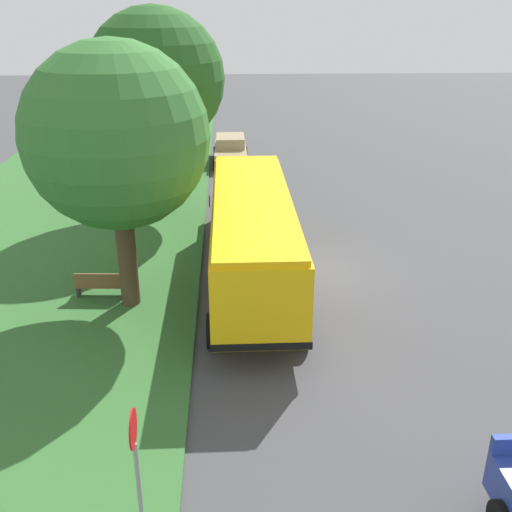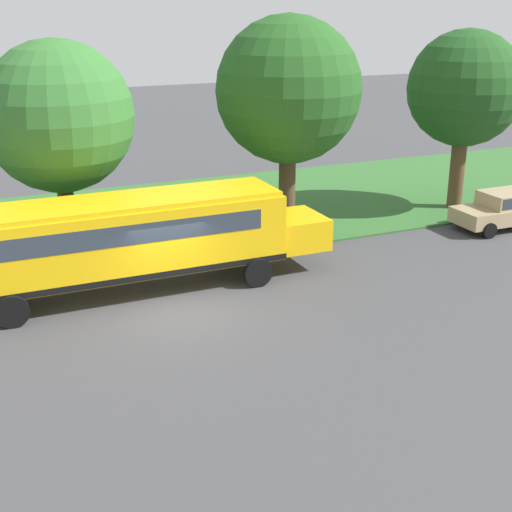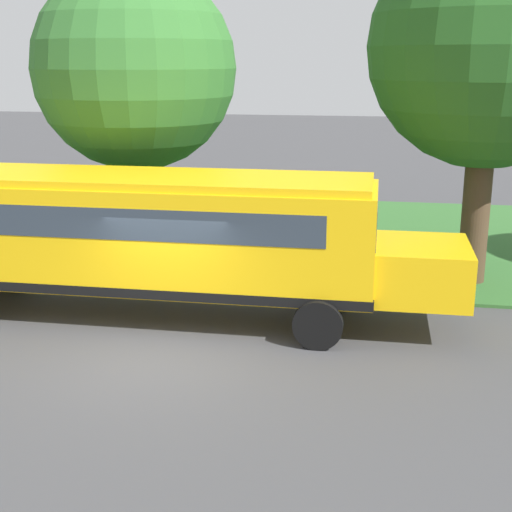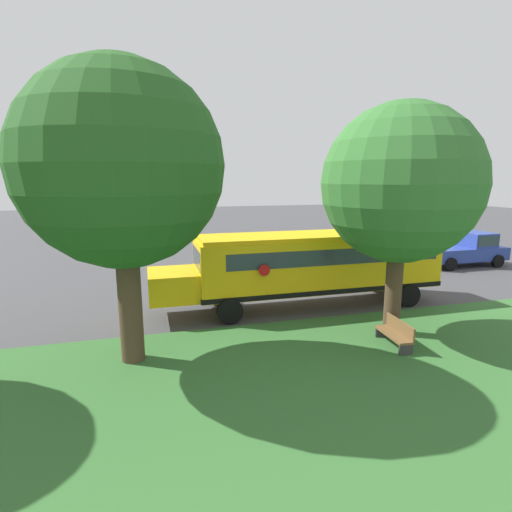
% 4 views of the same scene
% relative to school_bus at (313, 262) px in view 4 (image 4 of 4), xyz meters
% --- Properties ---
extents(ground_plane, '(120.00, 120.00, 0.00)m').
position_rel_school_bus_xyz_m(ground_plane, '(2.24, 0.86, -1.92)').
color(ground_plane, '#424244').
extents(grass_verge, '(12.00, 80.00, 0.08)m').
position_rel_school_bus_xyz_m(grass_verge, '(-7.76, 0.86, -1.88)').
color(grass_verge, '#33662D').
rests_on(grass_verge, ground).
extents(school_bus, '(2.85, 12.42, 3.16)m').
position_rel_school_bus_xyz_m(school_bus, '(0.00, 0.00, 0.00)').
color(school_bus, yellow).
rests_on(school_bus, ground).
extents(pickup_truck, '(2.28, 5.40, 2.10)m').
position_rel_school_bus_xyz_m(pickup_truck, '(4.94, -12.71, -0.85)').
color(pickup_truck, '#283D93').
rests_on(pickup_truck, ground).
extents(oak_tree_beside_bus, '(5.27, 5.27, 7.93)m').
position_rel_school_bus_xyz_m(oak_tree_beside_bus, '(-3.79, -1.40, 3.30)').
color(oak_tree_beside_bus, '#4C3826').
rests_on(oak_tree_beside_bus, ground).
extents(oak_tree_roadside_mid, '(5.70, 5.70, 8.66)m').
position_rel_school_bus_xyz_m(oak_tree_roadside_mid, '(-3.46, 7.44, 3.90)').
color(oak_tree_roadside_mid, '#4C3826').
rests_on(oak_tree_roadside_mid, ground).
extents(park_bench, '(1.63, 0.60, 0.92)m').
position_rel_school_bus_xyz_m(park_bench, '(-4.83, -0.87, -1.45)').
color(park_bench, brown).
rests_on(park_bench, ground).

